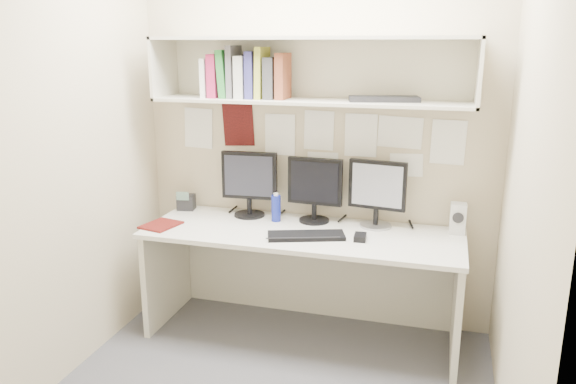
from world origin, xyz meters
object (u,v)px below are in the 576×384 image
(monitor_left, at_px, (249,181))
(desk_phone, at_px, (186,202))
(keyboard, at_px, (306,236))
(monitor_center, at_px, (315,187))
(speaker, at_px, (458,218))
(maroon_notebook, at_px, (161,225))
(monitor_right, at_px, (377,191))
(desk, at_px, (302,284))

(monitor_left, xyz_separation_m, desk_phone, (-0.48, 0.01, -0.19))
(keyboard, height_order, desk_phone, desk_phone)
(monitor_center, distance_m, desk_phone, 0.96)
(speaker, distance_m, maroon_notebook, 1.89)
(maroon_notebook, bearing_deg, desk_phone, 103.76)
(maroon_notebook, bearing_deg, monitor_center, 34.92)
(speaker, relative_size, maroon_notebook, 0.81)
(monitor_center, xyz_separation_m, keyboard, (0.03, -0.34, -0.22))
(monitor_left, height_order, monitor_center, monitor_left)
(monitor_left, relative_size, monitor_right, 1.03)
(maroon_notebook, xyz_separation_m, desk_phone, (-0.01, 0.39, 0.05))
(monitor_right, distance_m, desk_phone, 1.36)
(maroon_notebook, bearing_deg, keyboard, 15.32)
(monitor_right, bearing_deg, maroon_notebook, -156.19)
(desk, distance_m, keyboard, 0.40)
(desk, distance_m, speaker, 1.07)
(monitor_left, relative_size, monitor_center, 1.04)
(monitor_center, relative_size, keyboard, 0.91)
(monitor_left, relative_size, speaker, 2.31)
(monitor_right, relative_size, keyboard, 0.93)
(monitor_center, relative_size, speaker, 2.22)
(desk, height_order, speaker, speaker)
(monitor_center, height_order, desk_phone, monitor_center)
(monitor_left, bearing_deg, monitor_center, -4.15)
(keyboard, bearing_deg, speaker, 1.99)
(maroon_notebook, bearing_deg, speaker, 24.45)
(desk, xyz_separation_m, monitor_right, (0.43, 0.22, 0.60))
(monitor_right, xyz_separation_m, maroon_notebook, (-1.34, -0.38, -0.23))
(desk, distance_m, monitor_right, 0.77)
(monitor_right, distance_m, keyboard, 0.56)
(keyboard, xyz_separation_m, desk_phone, (-0.97, 0.35, 0.04))
(keyboard, bearing_deg, desk, 95.64)
(keyboard, distance_m, desk_phone, 1.03)
(speaker, xyz_separation_m, maroon_notebook, (-1.85, -0.38, -0.09))
(monitor_left, bearing_deg, speaker, -4.14)
(speaker, bearing_deg, keyboard, -159.58)
(monitor_center, xyz_separation_m, speaker, (0.91, 0.00, -0.14))
(desk, bearing_deg, speaker, 13.16)
(monitor_right, height_order, speaker, monitor_right)
(monitor_center, height_order, keyboard, monitor_center)
(desk, height_order, maroon_notebook, maroon_notebook)
(monitor_left, distance_m, monitor_center, 0.46)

